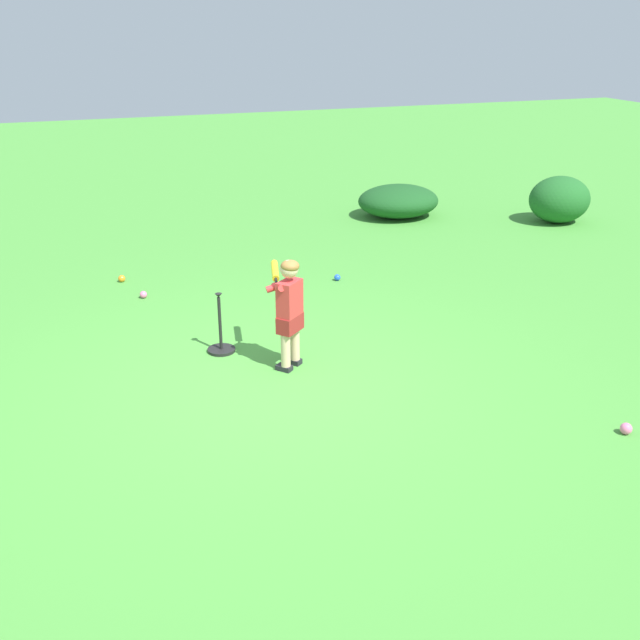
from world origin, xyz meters
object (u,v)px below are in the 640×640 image
at_px(play_ball_midfield, 626,429).
at_px(play_ball_far_left, 122,279).
at_px(play_ball_center_lawn, 143,295).
at_px(child_batter, 288,303).
at_px(play_ball_by_bucket, 280,318).
at_px(batting_tee, 221,342).
at_px(play_ball_behind_batter, 337,277).

height_order(play_ball_midfield, play_ball_far_left, play_ball_midfield).
relative_size(play_ball_center_lawn, play_ball_midfield, 0.90).
distance_m(child_batter, play_ball_by_bucket, 1.29).
xyz_separation_m(play_ball_midfield, batting_tee, (-2.68, -2.72, 0.06)).
distance_m(play_ball_center_lawn, batting_tee, 1.89).
bearing_deg(play_ball_behind_batter, play_ball_far_left, -108.70).
bearing_deg(play_ball_midfield, batting_tee, -134.59).
xyz_separation_m(play_ball_by_bucket, play_ball_behind_batter, (-1.07, 1.08, 0.00)).
bearing_deg(play_ball_midfield, play_ball_center_lawn, -144.10).
relative_size(play_ball_by_bucket, play_ball_behind_batter, 0.92).
xyz_separation_m(play_ball_far_left, play_ball_behind_batter, (0.88, 2.59, -0.00)).
height_order(play_ball_center_lawn, play_ball_midfield, play_ball_midfield).
height_order(child_batter, play_ball_midfield, child_batter).
xyz_separation_m(play_ball_center_lawn, play_ball_far_left, (-0.68, -0.18, 0.00)).
xyz_separation_m(child_batter, play_ball_midfield, (2.12, 2.18, -0.60)).
distance_m(child_batter, play_ball_far_left, 3.36).
xyz_separation_m(play_ball_far_left, batting_tee, (2.50, 0.72, 0.06)).
bearing_deg(batting_tee, play_ball_behind_batter, 130.89).
bearing_deg(play_ball_by_bucket, child_batter, -12.66).
bearing_deg(child_batter, play_ball_by_bucket, 167.34).
bearing_deg(child_batter, play_ball_center_lawn, -155.64).
distance_m(child_batter, play_ball_midfield, 3.10).
bearing_deg(play_ball_behind_batter, play_ball_by_bucket, -45.35).
xyz_separation_m(play_ball_center_lawn, play_ball_midfield, (4.50, 3.26, 0.01)).
bearing_deg(play_ball_midfield, child_batter, -134.23).
bearing_deg(play_ball_center_lawn, child_batter, 24.36).
distance_m(play_ball_midfield, play_ball_far_left, 6.22).
xyz_separation_m(child_batter, play_ball_by_bucket, (-1.11, 0.25, -0.61)).
xyz_separation_m(play_ball_midfield, play_ball_far_left, (-5.18, -3.44, -0.00)).
bearing_deg(child_batter, play_ball_behind_batter, 148.57).
bearing_deg(play_ball_by_bucket, play_ball_behind_batter, 134.65).
bearing_deg(batting_tee, play_ball_midfield, 45.41).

